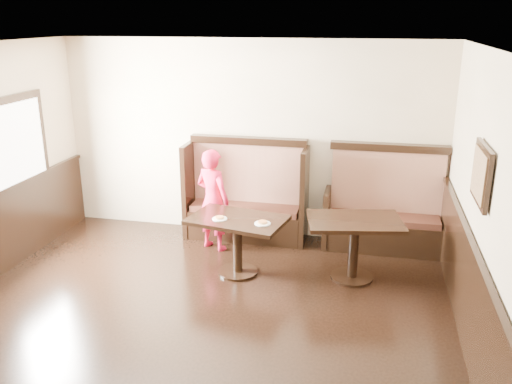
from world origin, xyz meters
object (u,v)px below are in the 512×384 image
(booth_neighbor, at_px, (385,215))
(table_main, at_px, (237,231))
(booth_main, at_px, (247,202))
(child, at_px, (213,200))
(table_neighbor, at_px, (354,235))

(booth_neighbor, bearing_deg, table_main, -146.03)
(booth_main, xyz_separation_m, table_main, (0.17, -1.20, 0.04))
(booth_neighbor, bearing_deg, child, -167.27)
(child, bearing_deg, booth_main, -101.06)
(table_main, xyz_separation_m, child, (-0.51, 0.68, 0.14))
(booth_neighbor, distance_m, table_neighbor, 1.11)
(booth_neighbor, xyz_separation_m, child, (-2.30, -0.52, 0.23))
(table_main, relative_size, table_neighbor, 1.04)
(table_main, distance_m, table_neighbor, 1.42)
(booth_main, relative_size, booth_neighbor, 1.06)
(booth_main, bearing_deg, table_main, -82.17)
(booth_main, relative_size, table_neighbor, 1.43)
(booth_main, bearing_deg, child, -123.66)
(booth_main, height_order, booth_neighbor, same)
(booth_neighbor, relative_size, table_neighbor, 1.35)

